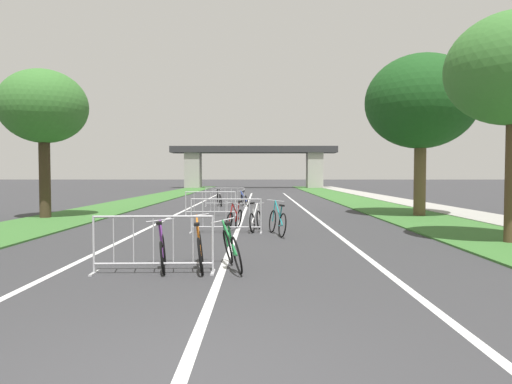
{
  "coord_description": "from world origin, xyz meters",
  "views": [
    {
      "loc": [
        0.68,
        -3.55,
        1.79
      ],
      "look_at": [
        0.59,
        10.66,
        1.22
      ],
      "focal_mm": 31.41,
      "sensor_mm": 36.0,
      "label": 1
    }
  ],
  "objects_px": {
    "bicycle_red_5": "(234,219)",
    "bicycle_blue_7": "(244,200)",
    "bicycle_orange_3": "(200,249)",
    "tree_right_pine_far": "(421,102)",
    "crowd_barrier_fourth": "(225,197)",
    "crowd_barrier_third": "(211,204)",
    "tree_left_cypress_far": "(43,108)",
    "crowd_barrier_second": "(226,216)",
    "crowd_barrier_nearest": "(153,245)",
    "bicycle_green_1": "(232,249)",
    "bicycle_black_4": "(219,199)",
    "bicycle_white_2": "(256,220)",
    "bicycle_purple_6": "(163,251)",
    "bicycle_teal_0": "(277,222)"
  },
  "relations": [
    {
      "from": "crowd_barrier_third",
      "to": "bicycle_black_4",
      "type": "bearing_deg",
      "value": 91.54
    },
    {
      "from": "tree_right_pine_far",
      "to": "bicycle_red_5",
      "type": "height_order",
      "value": "tree_right_pine_far"
    },
    {
      "from": "crowd_barrier_second",
      "to": "bicycle_green_1",
      "type": "height_order",
      "value": "crowd_barrier_second"
    },
    {
      "from": "crowd_barrier_third",
      "to": "bicycle_teal_0",
      "type": "relative_size",
      "value": 1.25
    },
    {
      "from": "bicycle_black_4",
      "to": "bicycle_blue_7",
      "type": "bearing_deg",
      "value": -16.88
    },
    {
      "from": "bicycle_red_5",
      "to": "tree_right_pine_far",
      "type": "bearing_deg",
      "value": -134.78
    },
    {
      "from": "bicycle_red_5",
      "to": "bicycle_purple_6",
      "type": "distance_m",
      "value": 5.88
    },
    {
      "from": "bicycle_black_4",
      "to": "bicycle_blue_7",
      "type": "distance_m",
      "value": 1.42
    },
    {
      "from": "crowd_barrier_second",
      "to": "bicycle_teal_0",
      "type": "bearing_deg",
      "value": -17.04
    },
    {
      "from": "crowd_barrier_third",
      "to": "crowd_barrier_fourth",
      "type": "distance_m",
      "value": 5.6
    },
    {
      "from": "crowd_barrier_nearest",
      "to": "bicycle_white_2",
      "type": "distance_m",
      "value": 6.33
    },
    {
      "from": "crowd_barrier_third",
      "to": "crowd_barrier_fourth",
      "type": "xyz_separation_m",
      "value": [
        0.19,
        5.6,
        0.0
      ]
    },
    {
      "from": "tree_left_cypress_far",
      "to": "crowd_barrier_second",
      "type": "bearing_deg",
      "value": -29.68
    },
    {
      "from": "bicycle_orange_3",
      "to": "bicycle_black_4",
      "type": "height_order",
      "value": "bicycle_orange_3"
    },
    {
      "from": "bicycle_green_1",
      "to": "bicycle_blue_7",
      "type": "relative_size",
      "value": 0.99
    },
    {
      "from": "crowd_barrier_nearest",
      "to": "crowd_barrier_third",
      "type": "xyz_separation_m",
      "value": [
        -0.18,
        11.2,
        0.0
      ]
    },
    {
      "from": "crowd_barrier_second",
      "to": "crowd_barrier_nearest",
      "type": "bearing_deg",
      "value": -99.07
    },
    {
      "from": "crowd_barrier_third",
      "to": "tree_right_pine_far",
      "type": "bearing_deg",
      "value": -1.44
    },
    {
      "from": "bicycle_white_2",
      "to": "bicycle_blue_7",
      "type": "distance_m",
      "value": 11.08
    },
    {
      "from": "bicycle_purple_6",
      "to": "crowd_barrier_nearest",
      "type": "bearing_deg",
      "value": -113.03
    },
    {
      "from": "crowd_barrier_third",
      "to": "bicycle_teal_0",
      "type": "distance_m",
      "value": 6.62
    },
    {
      "from": "bicycle_teal_0",
      "to": "bicycle_purple_6",
      "type": "height_order",
      "value": "bicycle_teal_0"
    },
    {
      "from": "crowd_barrier_nearest",
      "to": "bicycle_orange_3",
      "type": "distance_m",
      "value": 0.9
    },
    {
      "from": "tree_left_cypress_far",
      "to": "bicycle_red_5",
      "type": "bearing_deg",
      "value": -25.65
    },
    {
      "from": "tree_right_pine_far",
      "to": "crowd_barrier_second",
      "type": "bearing_deg",
      "value": -145.46
    },
    {
      "from": "bicycle_black_4",
      "to": "bicycle_red_5",
      "type": "bearing_deg",
      "value": -95.4
    },
    {
      "from": "bicycle_green_1",
      "to": "bicycle_purple_6",
      "type": "height_order",
      "value": "bicycle_green_1"
    },
    {
      "from": "crowd_barrier_fourth",
      "to": "bicycle_green_1",
      "type": "distance_m",
      "value": 16.47
    },
    {
      "from": "bicycle_red_5",
      "to": "crowd_barrier_fourth",
      "type": "bearing_deg",
      "value": -71.14
    },
    {
      "from": "bicycle_green_1",
      "to": "bicycle_black_4",
      "type": "bearing_deg",
      "value": 82.68
    },
    {
      "from": "tree_left_cypress_far",
      "to": "crowd_barrier_second",
      "type": "height_order",
      "value": "tree_left_cypress_far"
    },
    {
      "from": "bicycle_green_1",
      "to": "bicycle_orange_3",
      "type": "xyz_separation_m",
      "value": [
        -0.6,
        0.03,
        -0.01
      ]
    },
    {
      "from": "bicycle_purple_6",
      "to": "bicycle_blue_7",
      "type": "height_order",
      "value": "bicycle_purple_6"
    },
    {
      "from": "crowd_barrier_second",
      "to": "bicycle_green_1",
      "type": "distance_m",
      "value": 5.24
    },
    {
      "from": "crowd_barrier_second",
      "to": "bicycle_orange_3",
      "type": "xyz_separation_m",
      "value": [
        -0.11,
        -5.18,
        -0.14
      ]
    },
    {
      "from": "crowd_barrier_fourth",
      "to": "bicycle_purple_6",
      "type": "bearing_deg",
      "value": -89.75
    },
    {
      "from": "tree_left_cypress_far",
      "to": "bicycle_red_5",
      "type": "xyz_separation_m",
      "value": [
        7.83,
        -3.76,
        -4.09
      ]
    },
    {
      "from": "tree_left_cypress_far",
      "to": "crowd_barrier_third",
      "type": "height_order",
      "value": "tree_left_cypress_far"
    },
    {
      "from": "crowd_barrier_nearest",
      "to": "bicycle_red_5",
      "type": "distance_m",
      "value": 6.28
    },
    {
      "from": "bicycle_red_5",
      "to": "bicycle_blue_7",
      "type": "relative_size",
      "value": 1.01
    },
    {
      "from": "crowd_barrier_nearest",
      "to": "bicycle_black_4",
      "type": "relative_size",
      "value": 1.34
    },
    {
      "from": "tree_right_pine_far",
      "to": "bicycle_red_5",
      "type": "xyz_separation_m",
      "value": [
        -7.59,
        -4.8,
        -4.45
      ]
    },
    {
      "from": "tree_right_pine_far",
      "to": "crowd_barrier_fourth",
      "type": "bearing_deg",
      "value": 146.19
    },
    {
      "from": "bicycle_black_4",
      "to": "bicycle_purple_6",
      "type": "height_order",
      "value": "bicycle_black_4"
    },
    {
      "from": "bicycle_green_1",
      "to": "crowd_barrier_third",
      "type": "bearing_deg",
      "value": 85.05
    },
    {
      "from": "bicycle_orange_3",
      "to": "bicycle_red_5",
      "type": "xyz_separation_m",
      "value": [
        0.33,
        5.76,
        -0.01
      ]
    },
    {
      "from": "bicycle_white_2",
      "to": "bicycle_purple_6",
      "type": "relative_size",
      "value": 1.03
    },
    {
      "from": "crowd_barrier_third",
      "to": "bicycle_white_2",
      "type": "distance_m",
      "value": 5.5
    },
    {
      "from": "crowd_barrier_second",
      "to": "bicycle_white_2",
      "type": "bearing_deg",
      "value": 27.7
    },
    {
      "from": "crowd_barrier_third",
      "to": "bicycle_blue_7",
      "type": "relative_size",
      "value": 1.3
    }
  ]
}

